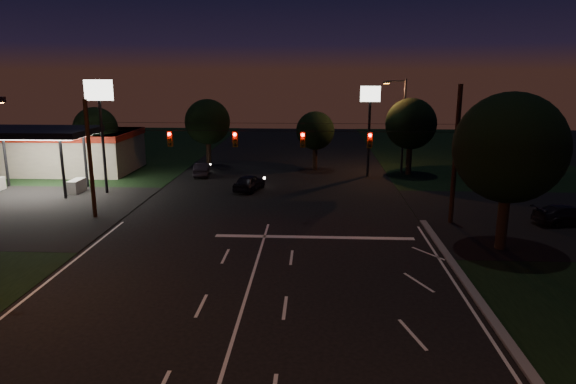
# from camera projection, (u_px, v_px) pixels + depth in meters

# --- Properties ---
(ground) EXTENTS (140.00, 140.00, 0.00)m
(ground) POSITION_uv_depth(u_px,v_px,m) (236.00, 330.00, 19.96)
(ground) COLOR black
(ground) RESTS_ON ground
(cross_street_right) EXTENTS (20.00, 16.00, 0.02)m
(cross_street_right) POSITION_uv_depth(u_px,v_px,m) (567.00, 220.00, 34.47)
(cross_street_right) COLOR black
(cross_street_right) RESTS_ON ground
(stop_bar) EXTENTS (12.00, 0.50, 0.01)m
(stop_bar) POSITION_uv_depth(u_px,v_px,m) (314.00, 237.00, 30.97)
(stop_bar) COLOR silver
(stop_bar) RESTS_ON ground
(utility_pole_right) EXTENTS (0.30, 0.30, 9.00)m
(utility_pole_right) POSITION_uv_depth(u_px,v_px,m) (450.00, 223.00, 33.91)
(utility_pole_right) COLOR black
(utility_pole_right) RESTS_ON ground
(utility_pole_left) EXTENTS (0.28, 0.28, 8.00)m
(utility_pole_left) POSITION_uv_depth(u_px,v_px,m) (95.00, 217.00, 35.14)
(utility_pole_left) COLOR black
(utility_pole_left) RESTS_ON ground
(signal_span) EXTENTS (24.00, 0.40, 1.56)m
(signal_span) POSITION_uv_depth(u_px,v_px,m) (269.00, 139.00, 33.21)
(signal_span) COLOR black
(signal_span) RESTS_ON ground
(gas_station) EXTENTS (14.20, 16.10, 5.25)m
(gas_station) POSITION_uv_depth(u_px,v_px,m) (60.00, 148.00, 50.04)
(gas_station) COLOR gray
(gas_station) RESTS_ON ground
(pole_sign_left_near) EXTENTS (2.20, 0.30, 9.10)m
(pole_sign_left_near) POSITION_uv_depth(u_px,v_px,m) (100.00, 107.00, 40.42)
(pole_sign_left_near) COLOR black
(pole_sign_left_near) RESTS_ON ground
(pole_sign_right) EXTENTS (1.80, 0.30, 8.40)m
(pole_sign_right) POSITION_uv_depth(u_px,v_px,m) (370.00, 110.00, 47.23)
(pole_sign_right) COLOR black
(pole_sign_right) RESTS_ON ground
(street_light_right_far) EXTENTS (2.20, 0.35, 9.00)m
(street_light_right_far) POSITION_uv_depth(u_px,v_px,m) (401.00, 119.00, 49.24)
(street_light_right_far) COLOR black
(street_light_right_far) RESTS_ON ground
(tree_right_near) EXTENTS (6.00, 6.00, 8.76)m
(tree_right_near) POSITION_uv_depth(u_px,v_px,m) (509.00, 149.00, 27.81)
(tree_right_near) COLOR black
(tree_right_near) RESTS_ON ground
(tree_far_a) EXTENTS (4.20, 4.20, 6.42)m
(tree_far_a) POSITION_uv_depth(u_px,v_px,m) (96.00, 130.00, 49.14)
(tree_far_a) COLOR black
(tree_far_a) RESTS_ON ground
(tree_far_b) EXTENTS (4.60, 4.60, 6.98)m
(tree_far_b) POSITION_uv_depth(u_px,v_px,m) (208.00, 122.00, 52.44)
(tree_far_b) COLOR black
(tree_far_b) RESTS_ON ground
(tree_far_c) EXTENTS (3.80, 3.80, 5.86)m
(tree_far_c) POSITION_uv_depth(u_px,v_px,m) (315.00, 131.00, 51.05)
(tree_far_c) COLOR black
(tree_far_c) RESTS_ON ground
(tree_far_d) EXTENTS (4.80, 4.80, 7.30)m
(tree_far_d) POSITION_uv_depth(u_px,v_px,m) (411.00, 124.00, 48.45)
(tree_far_d) COLOR black
(tree_far_d) RESTS_ON ground
(tree_far_e) EXTENTS (4.00, 4.00, 6.18)m
(tree_far_e) POSITION_uv_depth(u_px,v_px,m) (504.00, 135.00, 46.24)
(tree_far_e) COLOR black
(tree_far_e) RESTS_ON ground
(car_oncoming_a) EXTENTS (2.61, 4.31, 1.37)m
(car_oncoming_a) POSITION_uv_depth(u_px,v_px,m) (249.00, 182.00, 42.84)
(car_oncoming_a) COLOR black
(car_oncoming_a) RESTS_ON ground
(car_oncoming_b) EXTENTS (1.77, 3.94, 1.25)m
(car_oncoming_b) POSITION_uv_depth(u_px,v_px,m) (202.00, 169.00, 48.81)
(car_oncoming_b) COLOR black
(car_oncoming_b) RESTS_ON ground
(car_cross) EXTENTS (4.72, 2.59, 1.30)m
(car_cross) POSITION_uv_depth(u_px,v_px,m) (567.00, 215.00, 33.38)
(car_cross) COLOR black
(car_cross) RESTS_ON ground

